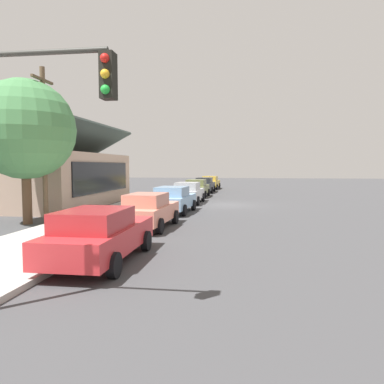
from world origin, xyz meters
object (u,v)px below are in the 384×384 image
Objects in this scene: car_skyblue at (174,199)px; car_mustard at (211,182)px; car_silver at (188,192)px; fire_hydrant_red at (163,200)px; car_olive at (197,188)px; car_cherry at (100,235)px; car_charcoal at (205,185)px; utility_pole_wooden at (44,143)px; traffic_light_main at (27,127)px; car_coral at (149,210)px; shade_tree at (25,130)px.

car_skyblue is 1.02× the size of car_mustard.
car_silver is 1.05× the size of car_mustard.
car_mustard reaches higher than fire_hydrant_red.
car_olive and car_mustard have the same top height.
car_silver is 2.91m from fire_hydrant_red.
car_cherry and car_skyblue have the same top height.
car_charcoal is 22.91m from utility_pole_wooden.
fire_hydrant_red is at bearing 171.86° from car_olive.
car_cherry is 28.58m from car_charcoal.
car_charcoal is (5.82, -0.11, 0.00)m from car_olive.
car_olive is 0.59× the size of utility_pole_wooden.
fire_hydrant_red is at bearing 174.63° from car_charcoal.
car_skyblue is at bearing -179.68° from car_charcoal.
utility_pole_wooden reaches higher than traffic_light_main.
traffic_light_main is 11.79m from utility_pole_wooden.
car_olive is 8.34m from fire_hydrant_red.
car_olive is at bearing 2.50° from car_coral.
traffic_light_main is at bearing -174.83° from fire_hydrant_red.
car_coral is 8.75m from fire_hydrant_red.
car_charcoal is (17.25, -0.03, 0.00)m from car_skyblue.
car_cherry is 1.00× the size of car_charcoal.
car_silver is (11.17, -0.09, 0.00)m from car_coral.
car_mustard is 0.87× the size of traffic_light_main.
car_coral and car_olive have the same top height.
shade_tree reaches higher than fire_hydrant_red.
car_coral is at bearing -179.84° from car_charcoal.
car_skyblue is 11.43m from car_olive.
car_olive is at bearing 0.43° from car_cherry.
car_coral is 6.35× the size of fire_hydrant_red.
car_skyblue is at bearing 1.01° from traffic_light_main.
utility_pole_wooden is at bearing 162.78° from car_olive.
car_skyblue is at bearing -177.71° from car_mustard.
car_cherry is 17.06m from car_silver.
car_olive is 0.64× the size of shade_tree.
car_coral reaches higher than fire_hydrant_red.
traffic_light_main reaches higher than car_coral.
traffic_light_main is at bearing -178.34° from car_olive.
car_silver is (17.06, 0.02, -0.00)m from car_cherry.
car_skyblue is 0.89× the size of traffic_light_main.
utility_pole_wooden is (-27.74, 5.51, 3.11)m from car_mustard.
car_charcoal is at bearing -13.82° from utility_pole_wooden.
fire_hydrant_red is at bearing 151.91° from car_silver.
traffic_light_main reaches higher than car_mustard.
car_mustard is at bearing 0.22° from traffic_light_main.
car_cherry is 5.89m from car_coral.
car_olive is 0.92× the size of car_charcoal.
utility_pole_wooden reaches higher than car_skyblue.
car_mustard is at bearing -12.69° from shade_tree.
traffic_light_main is at bearing -176.33° from car_cherry.
fire_hydrant_red is at bearing -26.58° from utility_pole_wooden.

